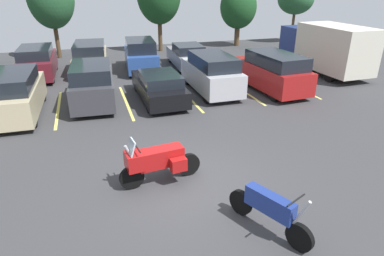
# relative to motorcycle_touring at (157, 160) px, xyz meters

# --- Properties ---
(ground) EXTENTS (44.00, 44.00, 0.10)m
(ground) POSITION_rel_motorcycle_touring_xyz_m (0.79, -0.26, -0.74)
(ground) COLOR #38383A
(motorcycle_touring) EXTENTS (2.35, 1.03, 1.45)m
(motorcycle_touring) POSITION_rel_motorcycle_touring_xyz_m (0.00, 0.00, 0.00)
(motorcycle_touring) COLOR black
(motorcycle_touring) RESTS_ON ground
(motorcycle_second) EXTENTS (1.04, 2.09, 1.27)m
(motorcycle_second) POSITION_rel_motorcycle_touring_xyz_m (1.95, -2.70, -0.12)
(motorcycle_second) COLOR black
(motorcycle_second) RESTS_ON ground
(parking_stripes) EXTENTS (21.00, 4.93, 0.01)m
(parking_stripes) POSITION_rel_motorcycle_touring_xyz_m (-1.47, 7.14, -0.69)
(parking_stripes) COLOR #EAE066
(parking_stripes) RESTS_ON ground
(car_champagne) EXTENTS (1.94, 4.77, 1.86)m
(car_champagne) POSITION_rel_motorcycle_touring_xyz_m (-4.50, 6.81, 0.23)
(car_champagne) COLOR #C1B289
(car_champagne) RESTS_ON ground
(car_charcoal) EXTENTS (2.06, 4.47, 1.88)m
(car_charcoal) POSITION_rel_motorcycle_touring_xyz_m (-1.37, 7.33, 0.24)
(car_charcoal) COLOR #38383D
(car_charcoal) RESTS_ON ground
(car_black) EXTENTS (1.84, 4.73, 1.36)m
(car_black) POSITION_rel_motorcycle_touring_xyz_m (1.58, 6.96, -0.02)
(car_black) COLOR black
(car_black) RESTS_ON ground
(car_silver) EXTENTS (1.82, 4.60, 1.92)m
(car_silver) POSITION_rel_motorcycle_touring_xyz_m (4.37, 7.41, 0.28)
(car_silver) COLOR #B7B7BC
(car_silver) RESTS_ON ground
(car_red) EXTENTS (2.11, 4.87, 1.95)m
(car_red) POSITION_rel_motorcycle_touring_xyz_m (7.37, 6.71, 0.29)
(car_red) COLOR maroon
(car_red) RESTS_ON ground
(car_far_maroon) EXTENTS (1.85, 4.68, 1.77)m
(car_far_maroon) POSITION_rel_motorcycle_touring_xyz_m (-4.21, 13.10, 0.19)
(car_far_maroon) COLOR maroon
(car_far_maroon) RESTS_ON ground
(car_far_tan) EXTENTS (2.23, 4.91, 1.81)m
(car_far_tan) POSITION_rel_motorcycle_touring_xyz_m (-1.24, 13.39, 0.22)
(car_far_tan) COLOR tan
(car_far_tan) RESTS_ON ground
(car_far_blue) EXTENTS (2.15, 4.65, 1.91)m
(car_far_blue) POSITION_rel_motorcycle_touring_xyz_m (1.75, 12.96, 0.25)
(car_far_blue) COLOR #2D519E
(car_far_blue) RESTS_ON ground
(car_far_grey) EXTENTS (2.01, 4.66, 1.51)m
(car_far_grey) POSITION_rel_motorcycle_touring_xyz_m (4.73, 12.86, 0.05)
(car_far_grey) COLOR slate
(car_far_grey) RESTS_ON ground
(box_truck) EXTENTS (2.38, 6.35, 2.87)m
(box_truck) POSITION_rel_motorcycle_touring_xyz_m (12.23, 8.98, 0.84)
(box_truck) COLOR navy
(box_truck) RESTS_ON ground
(tree_right) EXTENTS (3.02, 3.02, 4.93)m
(tree_right) POSITION_rel_motorcycle_touring_xyz_m (11.07, 19.06, 2.47)
(tree_right) COLOR #4C3823
(tree_right) RESTS_ON ground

